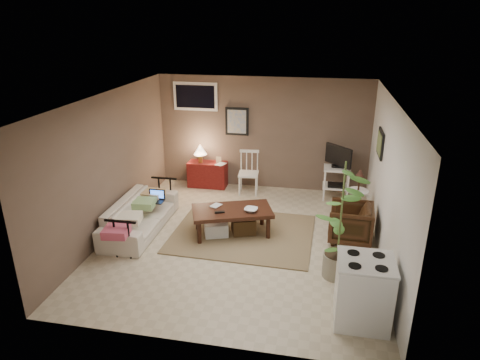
% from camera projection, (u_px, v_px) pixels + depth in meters
% --- Properties ---
extents(floor, '(5.00, 5.00, 0.00)m').
position_uv_depth(floor, '(240.00, 240.00, 7.24)').
color(floor, '#C1B293').
rests_on(floor, ground).
extents(art_back, '(0.50, 0.03, 0.60)m').
position_uv_depth(art_back, '(237.00, 121.00, 9.09)').
color(art_back, black).
extents(art_right, '(0.03, 0.60, 0.45)m').
position_uv_depth(art_right, '(380.00, 143.00, 7.26)').
color(art_right, black).
extents(window, '(0.96, 0.03, 0.60)m').
position_uv_depth(window, '(195.00, 96.00, 9.07)').
color(window, white).
extents(rug, '(2.43, 1.97, 0.02)m').
position_uv_depth(rug, '(243.00, 233.00, 7.43)').
color(rug, olive).
rests_on(rug, floor).
extents(coffee_table, '(1.49, 1.10, 0.51)m').
position_uv_depth(coffee_table, '(231.00, 220.00, 7.32)').
color(coffee_table, '#35180E').
rests_on(coffee_table, floor).
extents(sofa, '(0.56, 1.93, 0.75)m').
position_uv_depth(sofa, '(140.00, 210.00, 7.46)').
color(sofa, beige).
rests_on(sofa, floor).
extents(sofa_pillows, '(0.37, 1.84, 0.13)m').
position_uv_depth(sofa_pillows, '(137.00, 211.00, 7.22)').
color(sofa_pillows, '#ECE5C4').
rests_on(sofa_pillows, sofa).
extents(sofa_end_rails, '(0.52, 1.93, 0.65)m').
position_uv_depth(sofa_end_rails, '(146.00, 213.00, 7.46)').
color(sofa_end_rails, black).
rests_on(sofa_end_rails, floor).
extents(laptop, '(0.30, 0.22, 0.20)m').
position_uv_depth(laptop, '(156.00, 198.00, 7.69)').
color(laptop, black).
rests_on(laptop, sofa).
extents(red_console, '(0.84, 0.37, 0.97)m').
position_uv_depth(red_console, '(207.00, 172.00, 9.41)').
color(red_console, maroon).
rests_on(red_console, floor).
extents(spindle_chair, '(0.44, 0.44, 0.90)m').
position_uv_depth(spindle_chair, '(249.00, 174.00, 9.04)').
color(spindle_chair, white).
rests_on(spindle_chair, floor).
extents(tv_stand, '(0.53, 0.52, 1.13)m').
position_uv_depth(tv_stand, '(337.00, 171.00, 8.68)').
color(tv_stand, white).
rests_on(tv_stand, floor).
extents(side_table, '(0.38, 0.38, 1.02)m').
position_uv_depth(side_table, '(358.00, 189.00, 7.68)').
color(side_table, white).
rests_on(side_table, floor).
extents(armchair, '(0.69, 0.73, 0.71)m').
position_uv_depth(armchair, '(351.00, 221.00, 7.10)').
color(armchair, '#331B0E').
rests_on(armchair, floor).
extents(potted_plant, '(0.45, 0.45, 1.79)m').
position_uv_depth(potted_plant, '(341.00, 217.00, 5.90)').
color(potted_plant, gray).
rests_on(potted_plant, floor).
extents(stove, '(0.67, 0.62, 0.87)m').
position_uv_depth(stove, '(363.00, 291.00, 5.16)').
color(stove, white).
rests_on(stove, floor).
extents(bowl, '(0.23, 0.08, 0.22)m').
position_uv_depth(bowl, '(251.00, 205.00, 7.14)').
color(bowl, '#35180E').
rests_on(bowl, coffee_table).
extents(book_table, '(0.14, 0.07, 0.20)m').
position_uv_depth(book_table, '(212.00, 200.00, 7.38)').
color(book_table, '#35180E').
rests_on(book_table, coffee_table).
extents(book_console, '(0.17, 0.08, 0.23)m').
position_uv_depth(book_console, '(217.00, 159.00, 9.18)').
color(book_console, '#35180E').
rests_on(book_console, red_console).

